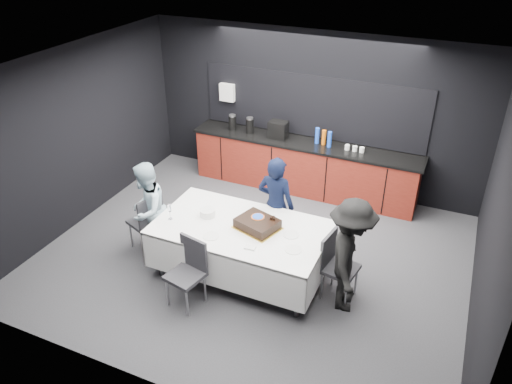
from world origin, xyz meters
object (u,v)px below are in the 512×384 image
Objects in this scene: chair_near at (189,267)px; person_right at (350,256)px; cake_assembly at (257,224)px; champagne_flute at (169,209)px; person_center at (276,205)px; party_table at (241,235)px; person_left at (147,210)px; chair_right at (335,262)px; chair_left at (148,219)px; plate_stack at (208,213)px.

person_right is (1.87, 0.73, 0.25)m from chair_near.
champagne_flute reaches higher than cake_assembly.
person_center is 1.49m from person_right.
party_table is 1.52× the size of person_center.
person_left is at bearing 163.37° from champagne_flute.
person_right is (1.29, -0.76, 0.02)m from person_center.
chair_left is at bearing -177.15° from chair_right.
chair_near reaches higher than plate_stack.
champagne_flute reaches higher than chair_left.
person_center is 0.98× the size of person_right.
cake_assembly is at bearing 55.07° from chair_near.
party_table is 0.31m from cake_assembly.
person_center is at bearing 72.92° from party_table.
chair_near is 0.60× the size of person_center.
cake_assembly is 2.95× the size of champagne_flute.
cake_assembly is 0.72× the size of chair_right.
plate_stack is 0.23× the size of chair_right.
person_left is (0.04, -0.03, 0.19)m from chair_left.
plate_stack is at bearing 86.70° from person_left.
chair_right is 2.77m from person_left.
person_right reaches higher than chair_left.
party_table is at bearing -165.67° from cake_assembly.
plate_stack is 0.53m from champagne_flute.
chair_right is (1.08, 0.03, -0.31)m from cake_assembly.
chair_left is 0.19m from person_left.
party_table is 2.51× the size of chair_near.
person_center is (1.71, 0.76, 0.23)m from chair_left.
chair_right is 0.59× the size of person_right.
chair_left is 3.01m from person_right.
plate_stack is 0.95× the size of champagne_flute.
cake_assembly is at bearing 0.21° from plate_stack.
party_table is at bearing -176.14° from chair_right.
chair_left is at bearing 26.14° from person_center.
cake_assembly is 0.43× the size of person_center.
person_left is at bearing 27.37° from person_center.
party_table is 1.46m from person_left.
chair_left is 2.79m from chair_right.
champagne_flute is 0.24× the size of chair_left.
champagne_flute reaches higher than chair_near.
chair_near is (-0.37, -0.78, -0.11)m from party_table.
person_right reaches higher than person_center.
chair_near is (0.17, -0.83, -0.30)m from plate_stack.
chair_right is 1.88m from chair_near.
chair_near is at bearing 45.79° from person_left.
champagne_flute is 0.24× the size of chair_right.
chair_left is 1.00× the size of chair_right.
cake_assembly is 3.10× the size of plate_stack.
plate_stack is at bearing -178.91° from chair_right.
person_left is 2.96m from person_right.
cake_assembly is 0.72× the size of chair_near.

